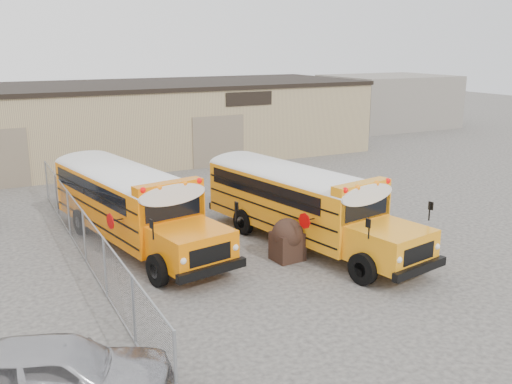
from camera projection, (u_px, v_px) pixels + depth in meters
name	position (u px, v px, depth m)	size (l,w,h in m)	color
ground	(288.00, 261.00, 19.00)	(120.00, 120.00, 0.00)	#3A3835
warehouse	(128.00, 121.00, 35.63)	(30.20, 10.20, 4.67)	#876F53
chainlink_fence	(84.00, 236.00, 18.71)	(0.07, 18.07, 1.81)	gray
distant_building_right	(388.00, 101.00, 49.70)	(10.00, 8.00, 4.40)	gray
school_bus_left	(71.00, 171.00, 24.92)	(4.11, 9.98, 2.84)	orange
school_bus_right	(212.00, 171.00, 24.93)	(4.09, 9.87, 2.81)	orange
tarp_bundle	(287.00, 239.00, 18.97)	(1.06, 1.06, 1.44)	black
car_silver	(55.00, 375.00, 11.09)	(1.84, 4.58, 1.56)	#B1B1B6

